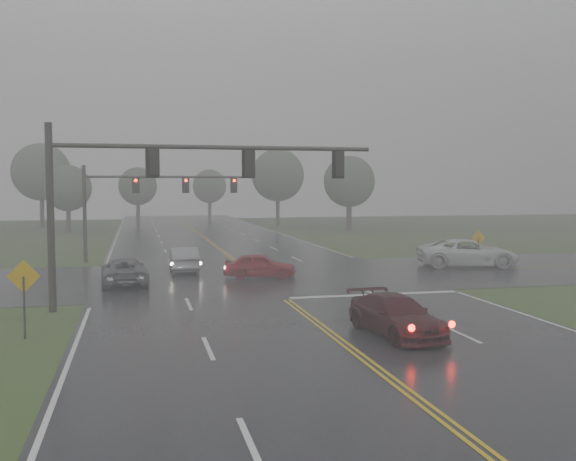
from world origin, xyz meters
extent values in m
plane|color=#364E21|center=(0.00, 0.00, 0.00)|extent=(180.00, 180.00, 0.00)
cube|color=black|center=(0.00, 20.00, 0.00)|extent=(18.00, 160.00, 0.02)
cube|color=black|center=(0.00, 22.00, 0.00)|extent=(120.00, 14.00, 0.02)
cube|color=silver|center=(4.50, 14.40, 0.00)|extent=(8.50, 0.50, 0.01)
imported|color=#36090D|center=(2.19, 6.32, 0.00)|extent=(2.52, 4.99, 1.39)
imported|color=maroon|center=(0.14, 21.36, 0.00)|extent=(4.39, 2.45, 1.41)
imported|color=#97989E|center=(-3.92, 25.16, 0.00)|extent=(1.63, 4.60, 1.51)
imported|color=#53555A|center=(-7.41, 20.72, 0.00)|extent=(2.65, 5.23, 1.42)
imported|color=silver|center=(14.37, 23.24, 0.00)|extent=(7.00, 4.40, 1.80)
cylinder|color=black|center=(-10.20, 13.66, 3.96)|extent=(0.31, 0.31, 7.92)
cylinder|color=black|center=(-10.20, 13.66, 7.04)|extent=(0.20, 0.20, 0.88)
cylinder|color=black|center=(-3.19, 13.66, 6.98)|extent=(14.01, 0.20, 0.20)
cube|color=black|center=(-6.00, 13.66, 6.32)|extent=(0.37, 0.31, 1.15)
cube|color=black|center=(-6.00, 13.84, 6.32)|extent=(0.60, 0.03, 1.37)
cube|color=black|center=(-1.79, 13.66, 6.32)|extent=(0.37, 0.31, 1.15)
cube|color=black|center=(-1.79, 13.84, 6.32)|extent=(0.60, 0.03, 1.37)
cube|color=black|center=(2.41, 13.66, 6.32)|extent=(0.37, 0.31, 1.15)
cube|color=black|center=(2.41, 13.84, 6.32)|extent=(0.60, 0.03, 1.37)
cylinder|color=black|center=(-10.20, 31.61, 3.36)|extent=(0.26, 0.26, 6.72)
cylinder|color=black|center=(-10.20, 31.61, 5.97)|extent=(0.17, 0.17, 0.75)
cylinder|color=black|center=(-4.42, 31.61, 5.93)|extent=(11.56, 0.17, 0.17)
cube|color=black|center=(-6.73, 31.61, 5.37)|extent=(0.32, 0.26, 0.98)
cube|color=black|center=(-6.73, 31.76, 5.37)|extent=(0.51, 0.03, 1.17)
cylinder|color=#FF0C05|center=(-6.73, 31.46, 5.68)|extent=(0.21, 0.06, 0.21)
cube|color=black|center=(-3.26, 31.61, 5.37)|extent=(0.32, 0.26, 0.98)
cube|color=black|center=(-3.26, 31.76, 5.37)|extent=(0.51, 0.03, 1.17)
cylinder|color=#FF0C05|center=(-3.26, 31.46, 5.68)|extent=(0.21, 0.06, 0.21)
cube|color=black|center=(0.21, 31.61, 5.37)|extent=(0.32, 0.26, 0.98)
cube|color=black|center=(0.21, 31.76, 5.37)|extent=(0.51, 0.03, 1.17)
cylinder|color=#FF0C05|center=(0.21, 31.46, 5.68)|extent=(0.21, 0.06, 0.21)
cylinder|color=black|center=(-10.53, 8.79, 1.09)|extent=(0.07, 0.07, 2.18)
cube|color=#C9940B|center=(-10.53, 8.82, 2.18)|extent=(1.13, 0.28, 1.15)
cylinder|color=black|center=(15.25, 23.50, 0.95)|extent=(0.06, 0.06, 1.89)
cube|color=#C9940B|center=(15.25, 23.52, 1.89)|extent=(0.99, 0.07, 0.99)
cylinder|color=#2E251E|center=(-14.20, 61.25, 1.47)|extent=(0.52, 0.52, 2.93)
sphere|color=#34452E|center=(-14.20, 61.25, 5.05)|extent=(5.21, 5.21, 5.21)
cylinder|color=#2E251E|center=(11.40, 67.85, 1.94)|extent=(0.51, 0.51, 3.89)
sphere|color=#34452E|center=(11.40, 67.85, 6.69)|extent=(6.91, 6.91, 6.91)
cylinder|color=#2E251E|center=(-6.52, 79.15, 1.52)|extent=(0.55, 0.55, 3.04)
sphere|color=#34452E|center=(-6.52, 79.15, 5.24)|extent=(5.41, 5.41, 5.41)
cylinder|color=#2E251E|center=(17.47, 56.63, 1.68)|extent=(0.63, 0.63, 3.37)
sphere|color=#34452E|center=(17.47, 56.63, 5.80)|extent=(5.99, 5.99, 5.99)
cylinder|color=#2E251E|center=(-18.42, 71.84, 2.05)|extent=(0.54, 0.54, 4.09)
sphere|color=#34452E|center=(-18.42, 71.84, 7.05)|extent=(7.27, 7.27, 7.27)
cylinder|color=#2E251E|center=(4.71, 88.36, 1.52)|extent=(0.55, 0.55, 3.04)
sphere|color=#34452E|center=(4.71, 88.36, 5.23)|extent=(5.40, 5.40, 5.40)
camera|label=1|loc=(-6.69, -14.60, 5.30)|focal=40.00mm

